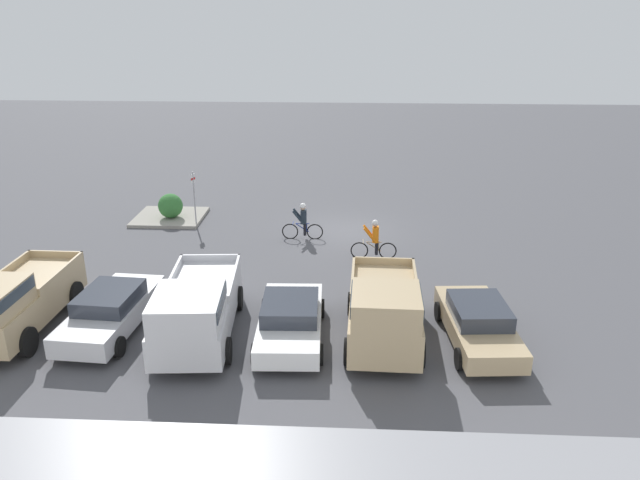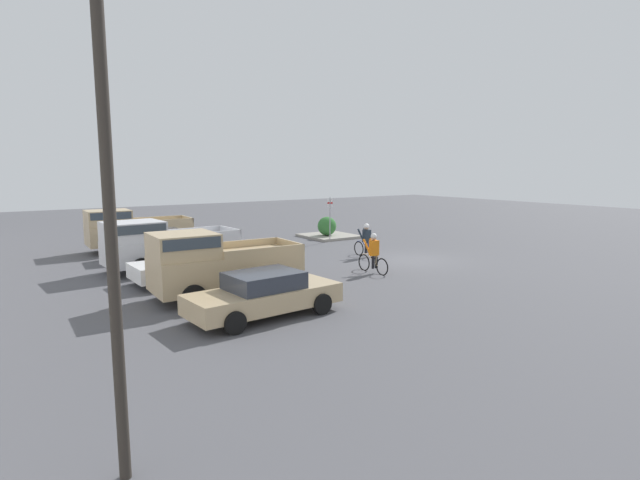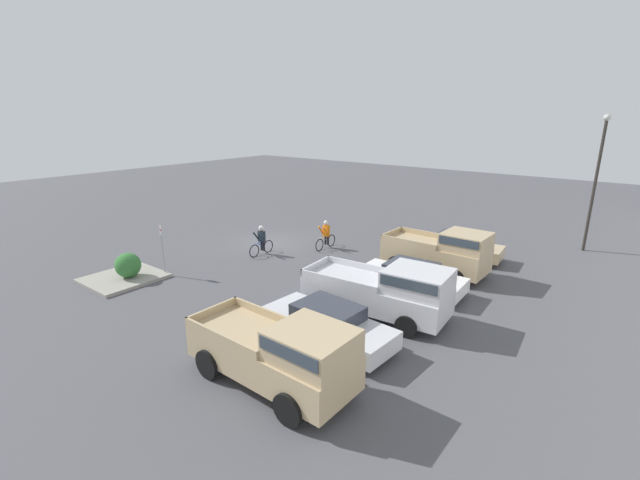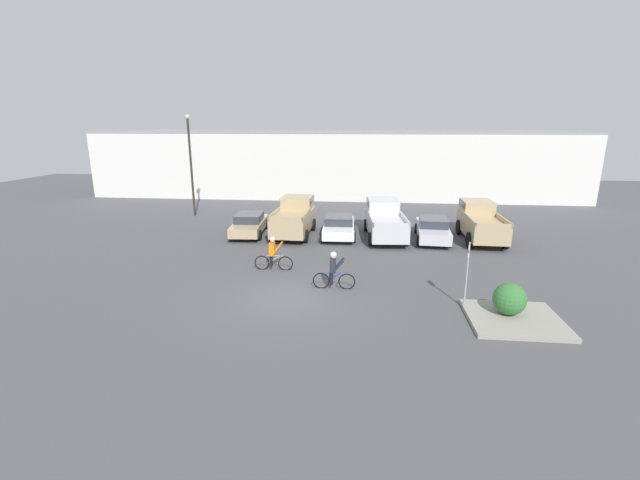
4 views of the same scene
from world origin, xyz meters
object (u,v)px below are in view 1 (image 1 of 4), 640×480
at_px(cyclist_0, 303,221).
at_px(cyclist_1, 374,239).
at_px(sedan_0, 478,323).
at_px(shrub, 170,206).
at_px(sedan_1, 290,319).
at_px(pickup_truck_0, 384,310).
at_px(sedan_2, 111,310).
at_px(pickup_truck_1, 196,309).
at_px(fire_lane_sign, 194,194).
at_px(pickup_truck_2, 12,301).

distance_m(cyclist_0, cyclist_1, 3.68).
distance_m(sedan_0, shrub, 16.37).
height_order(sedan_1, cyclist_0, cyclist_0).
height_order(pickup_truck_0, cyclist_0, pickup_truck_0).
relative_size(sedan_1, sedan_2, 0.95).
bearing_deg(pickup_truck_1, cyclist_0, -105.22).
height_order(cyclist_1, fire_lane_sign, fire_lane_sign).
xyz_separation_m(sedan_1, pickup_truck_1, (2.76, 0.33, 0.44)).
xyz_separation_m(pickup_truck_2, cyclist_1, (-11.12, -6.80, -0.31)).
xyz_separation_m(pickup_truck_1, fire_lane_sign, (2.58, -10.47, 0.45)).
bearing_deg(sedan_1, cyclist_1, -112.32).
bearing_deg(pickup_truck_0, cyclist_1, -89.34).
bearing_deg(pickup_truck_2, sedan_1, -178.67).
bearing_deg(sedan_2, sedan_1, 177.19).
distance_m(sedan_0, cyclist_0, 10.46).
bearing_deg(pickup_truck_1, fire_lane_sign, -76.15).
xyz_separation_m(sedan_2, fire_lane_sign, (-0.25, -9.86, 0.86)).
bearing_deg(shrub, sedan_2, 95.96).
height_order(sedan_2, cyclist_0, cyclist_0).
bearing_deg(pickup_truck_0, shrub, -49.41).
bearing_deg(pickup_truck_1, sedan_1, -173.11).
bearing_deg(sedan_2, fire_lane_sign, -91.48).
height_order(pickup_truck_0, fire_lane_sign, fire_lane_sign).
height_order(pickup_truck_0, shrub, pickup_truck_0).
height_order(sedan_0, pickup_truck_2, pickup_truck_2).
xyz_separation_m(sedan_2, shrub, (1.11, -10.60, 0.04)).
relative_size(sedan_2, shrub, 4.16).
xyz_separation_m(pickup_truck_1, sedan_2, (2.84, -0.61, -0.42)).
bearing_deg(shrub, cyclist_0, 161.32).
bearing_deg(fire_lane_sign, pickup_truck_1, 103.85).
xyz_separation_m(pickup_truck_0, cyclist_0, (3.10, -8.92, -0.31)).
height_order(sedan_1, fire_lane_sign, fire_lane_sign).
height_order(sedan_0, pickup_truck_1, pickup_truck_1).
distance_m(pickup_truck_0, fire_lane_sign, 13.17).
xyz_separation_m(sedan_2, cyclist_1, (-8.31, -6.33, 0.14)).
relative_size(sedan_2, cyclist_1, 2.59).
bearing_deg(shrub, sedan_0, 138.73).
relative_size(pickup_truck_0, cyclist_0, 2.74).
relative_size(pickup_truck_2, cyclist_0, 2.87).
xyz_separation_m(sedan_0, pickup_truck_1, (8.36, 0.40, 0.43)).
height_order(cyclist_0, shrub, cyclist_0).
relative_size(pickup_truck_1, fire_lane_sign, 2.19).
relative_size(sedan_1, shrub, 3.96).
distance_m(pickup_truck_0, sedan_1, 2.84).
xyz_separation_m(sedan_0, sedan_2, (11.20, -0.21, 0.01)).
bearing_deg(cyclist_0, sedan_0, 124.36).
relative_size(pickup_truck_0, fire_lane_sign, 1.90).
bearing_deg(pickup_truck_2, fire_lane_sign, -106.52).
bearing_deg(sedan_1, pickup_truck_0, 175.65).
height_order(sedan_1, pickup_truck_1, pickup_truck_1).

